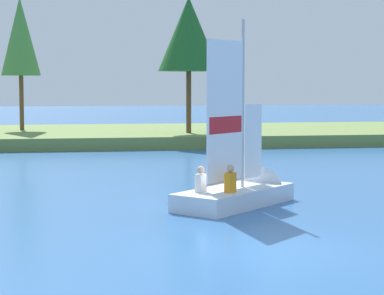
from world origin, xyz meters
TOP-DOWN VIEW (x-y plane):
  - ground_plane at (0.00, 0.00)m, footprint 200.00×200.00m
  - shore_bank at (0.00, 28.94)m, footprint 80.00×12.89m
  - shoreline_tree_left at (-6.31, 29.82)m, footprint 2.27×2.27m
  - shoreline_tree_midleft at (2.81, 25.53)m, footprint 3.33×3.33m
  - sailboat at (1.28, 5.78)m, footprint 4.13×4.04m

SIDE VIEW (x-z plane):
  - ground_plane at x=0.00m, z-range 0.00..0.00m
  - shore_bank at x=0.00m, z-range 0.00..0.65m
  - sailboat at x=1.28m, z-range -2.36..3.11m
  - shoreline_tree_midleft at x=2.81m, z-range 2.30..9.65m
  - shoreline_tree_left at x=-6.31m, z-range 2.19..9.85m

